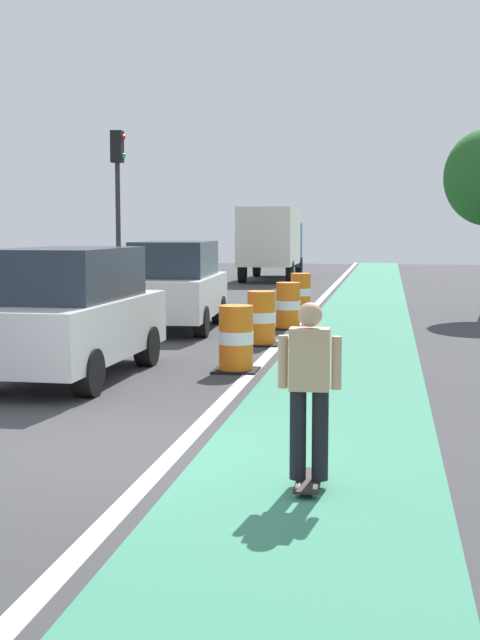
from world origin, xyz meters
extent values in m
plane|color=#38383A|center=(0.00, 0.00, 0.00)|extent=(100.00, 100.00, 0.00)
cube|color=#387F60|center=(2.40, 12.00, 0.00)|extent=(2.50, 80.00, 0.01)
cube|color=silver|center=(0.90, 12.00, 0.01)|extent=(0.20, 80.00, 0.01)
cube|color=black|center=(2.39, -0.91, 0.07)|extent=(0.24, 0.80, 0.02)
cylinder|color=silver|center=(2.48, -1.17, 0.06)|extent=(0.04, 0.11, 0.11)
cylinder|color=silver|center=(2.32, -1.17, 0.06)|extent=(0.04, 0.11, 0.11)
cylinder|color=silver|center=(2.47, -0.65, 0.06)|extent=(0.04, 0.11, 0.11)
cylinder|color=silver|center=(2.31, -0.65, 0.06)|extent=(0.04, 0.11, 0.11)
cylinder|color=black|center=(2.49, -0.91, 0.49)|extent=(0.15, 0.15, 0.82)
cylinder|color=black|center=(2.29, -0.91, 0.49)|extent=(0.15, 0.15, 0.82)
cube|color=tan|center=(2.39, -0.91, 1.18)|extent=(0.36, 0.23, 0.56)
cylinder|color=tan|center=(2.63, -0.90, 1.15)|extent=(0.09, 0.09, 0.48)
cylinder|color=tan|center=(2.15, -0.91, 1.15)|extent=(0.09, 0.09, 0.48)
sphere|color=tan|center=(2.39, -0.91, 1.58)|extent=(0.22, 0.22, 0.22)
cube|color=silver|center=(-1.82, 4.39, 0.79)|extent=(1.93, 4.64, 0.90)
cube|color=#232D38|center=(-1.82, 4.39, 1.64)|extent=(1.68, 2.88, 0.80)
cylinder|color=black|center=(-2.61, 5.83, 0.34)|extent=(0.29, 0.69, 0.68)
cylinder|color=black|center=(-0.97, 5.80, 0.34)|extent=(0.29, 0.69, 0.68)
cylinder|color=black|center=(-1.03, 2.95, 0.34)|extent=(0.29, 0.69, 0.68)
cube|color=silver|center=(-1.78, 11.22, 0.79)|extent=(2.09, 4.70, 0.90)
cube|color=#232D38|center=(-1.78, 11.22, 1.64)|extent=(1.78, 2.94, 0.80)
cylinder|color=black|center=(-2.68, 12.60, 0.34)|extent=(0.32, 0.69, 0.68)
cylinder|color=black|center=(-1.05, 12.69, 0.34)|extent=(0.32, 0.69, 0.68)
cylinder|color=black|center=(-2.52, 9.75, 0.34)|extent=(0.32, 0.69, 0.68)
cylinder|color=black|center=(-0.89, 9.84, 0.34)|extent=(0.32, 0.69, 0.68)
cylinder|color=orange|center=(0.63, 5.45, 0.25)|extent=(0.56, 0.56, 0.42)
cylinder|color=white|center=(0.63, 5.45, 0.57)|extent=(0.57, 0.57, 0.21)
cylinder|color=orange|center=(0.63, 5.45, 0.88)|extent=(0.56, 0.56, 0.42)
cube|color=black|center=(0.63, 5.45, 0.02)|extent=(0.73, 0.73, 0.04)
cylinder|color=orange|center=(0.57, 8.79, 0.25)|extent=(0.56, 0.56, 0.42)
cylinder|color=white|center=(0.57, 8.79, 0.57)|extent=(0.57, 0.57, 0.21)
cylinder|color=orange|center=(0.57, 8.79, 0.88)|extent=(0.56, 0.56, 0.42)
cube|color=black|center=(0.57, 8.79, 0.02)|extent=(0.73, 0.73, 0.04)
cylinder|color=orange|center=(0.78, 11.73, 0.25)|extent=(0.56, 0.56, 0.42)
cylinder|color=white|center=(0.78, 11.73, 0.57)|extent=(0.57, 0.57, 0.21)
cylinder|color=orange|center=(0.78, 11.73, 0.88)|extent=(0.56, 0.56, 0.42)
cube|color=black|center=(0.78, 11.73, 0.02)|extent=(0.73, 0.73, 0.04)
cylinder|color=orange|center=(0.66, 15.98, 0.25)|extent=(0.56, 0.56, 0.42)
cylinder|color=white|center=(0.66, 15.98, 0.57)|extent=(0.57, 0.57, 0.21)
cylinder|color=orange|center=(0.66, 15.98, 0.88)|extent=(0.56, 0.56, 0.42)
cube|color=black|center=(0.66, 15.98, 0.02)|extent=(0.73, 0.73, 0.04)
cube|color=silver|center=(-2.15, 30.45, 1.98)|extent=(2.43, 5.65, 2.50)
cube|color=#19478C|center=(-2.24, 34.30, 1.53)|extent=(2.25, 1.95, 2.10)
cylinder|color=black|center=(-3.27, 34.07, 0.48)|extent=(0.32, 0.97, 0.96)
cylinder|color=black|center=(-1.21, 34.12, 0.48)|extent=(0.32, 0.97, 0.96)
cylinder|color=black|center=(-3.15, 29.02, 0.48)|extent=(0.32, 0.97, 0.96)
cylinder|color=black|center=(-1.09, 29.07, 0.48)|extent=(0.32, 0.97, 0.96)
cylinder|color=#2D2D2D|center=(-4.60, 15.92, 2.10)|extent=(0.14, 0.14, 4.20)
cube|color=black|center=(-4.60, 15.92, 4.65)|extent=(0.32, 0.32, 0.90)
sphere|color=red|center=(-4.43, 15.92, 4.91)|extent=(0.16, 0.16, 0.16)
sphere|color=green|center=(-4.43, 15.92, 4.39)|extent=(0.16, 0.16, 0.16)
cylinder|color=#33333D|center=(-4.58, 12.22, 0.43)|extent=(0.20, 0.20, 0.86)
cube|color=gold|center=(-4.58, 12.22, 1.13)|extent=(0.34, 0.20, 0.54)
sphere|color=tan|center=(-4.58, 12.22, 1.51)|extent=(0.20, 0.20, 0.20)
camera|label=1|loc=(3.08, -8.76, 2.34)|focal=49.88mm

